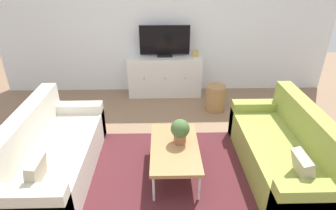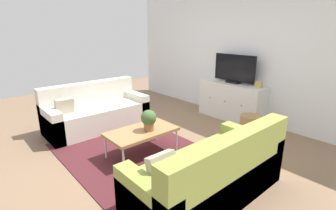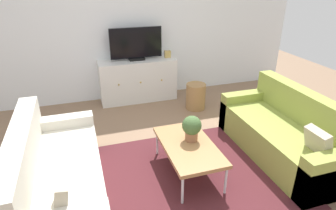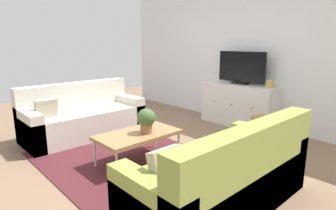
# 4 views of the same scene
# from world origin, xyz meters

# --- Properties ---
(ground_plane) EXTENTS (10.00, 10.00, 0.00)m
(ground_plane) POSITION_xyz_m (0.00, 0.00, 0.00)
(ground_plane) COLOR #84664C
(wall_back) EXTENTS (6.40, 0.12, 2.70)m
(wall_back) POSITION_xyz_m (0.00, 2.55, 1.35)
(wall_back) COLOR white
(wall_back) RESTS_ON ground_plane
(area_rug) EXTENTS (2.50, 1.90, 0.01)m
(area_rug) POSITION_xyz_m (0.00, -0.15, 0.01)
(area_rug) COLOR #4C1E23
(area_rug) RESTS_ON ground_plane
(couch_left_side) EXTENTS (0.82, 1.86, 0.85)m
(couch_left_side) POSITION_xyz_m (-1.43, -0.10, 0.29)
(couch_left_side) COLOR beige
(couch_left_side) RESTS_ON ground_plane
(couch_right_side) EXTENTS (0.82, 1.86, 0.85)m
(couch_right_side) POSITION_xyz_m (1.43, -0.10, 0.29)
(couch_right_side) COLOR olive
(couch_right_side) RESTS_ON ground_plane
(coffee_table) EXTENTS (0.57, 1.03, 0.39)m
(coffee_table) POSITION_xyz_m (0.07, -0.08, 0.36)
(coffee_table) COLOR #A37547
(coffee_table) RESTS_ON ground_plane
(potted_plant) EXTENTS (0.23, 0.23, 0.31)m
(potted_plant) POSITION_xyz_m (0.13, 0.01, 0.57)
(potted_plant) COLOR #936042
(potted_plant) RESTS_ON coffee_table
(tv_console) EXTENTS (1.39, 0.47, 0.77)m
(tv_console) POSITION_xyz_m (-0.02, 2.27, 0.38)
(tv_console) COLOR silver
(tv_console) RESTS_ON ground_plane
(flat_screen_tv) EXTENTS (0.93, 0.16, 0.58)m
(flat_screen_tv) POSITION_xyz_m (-0.02, 2.29, 1.05)
(flat_screen_tv) COLOR black
(flat_screen_tv) RESTS_ON tv_console
(mantel_clock) EXTENTS (0.11, 0.07, 0.13)m
(mantel_clock) POSITION_xyz_m (0.56, 2.27, 0.83)
(mantel_clock) COLOR tan
(mantel_clock) RESTS_ON tv_console
(wicker_basket) EXTENTS (0.34, 0.34, 0.45)m
(wicker_basket) POSITION_xyz_m (0.86, 1.58, 0.23)
(wicker_basket) COLOR #9E7547
(wicker_basket) RESTS_ON ground_plane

